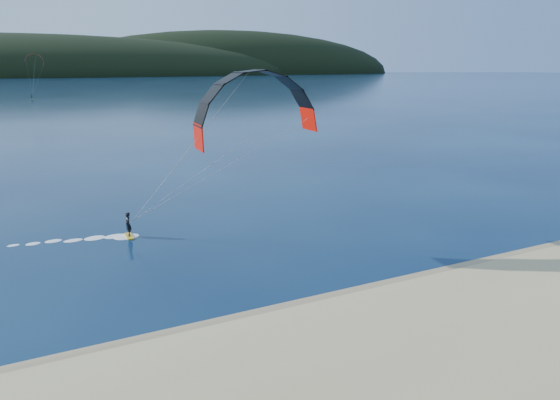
# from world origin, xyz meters

# --- Properties ---
(ground) EXTENTS (1800.00, 1800.00, 0.00)m
(ground) POSITION_xyz_m (0.00, 0.00, 0.00)
(ground) COLOR #071735
(ground) RESTS_ON ground
(wet_sand) EXTENTS (220.00, 2.50, 0.10)m
(wet_sand) POSITION_xyz_m (0.00, 4.50, 0.05)
(wet_sand) COLOR #8E7A53
(wet_sand) RESTS_ON ground
(headland) EXTENTS (1200.00, 310.00, 140.00)m
(headland) POSITION_xyz_m (0.63, 745.28, 0.00)
(headland) COLOR black
(headland) RESTS_ON ground
(kitesurfer_near) EXTENTS (24.41, 8.66, 12.61)m
(kitesurfer_near) POSITION_xyz_m (2.73, 15.61, 8.45)
(kitesurfer_near) COLOR gold
(kitesurfer_near) RESTS_ON ground
(kitesurfer_far) EXTENTS (7.69, 7.68, 17.29)m
(kitesurfer_far) POSITION_xyz_m (-19.13, 200.27, 14.41)
(kitesurfer_far) COLOR gold
(kitesurfer_far) RESTS_ON ground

